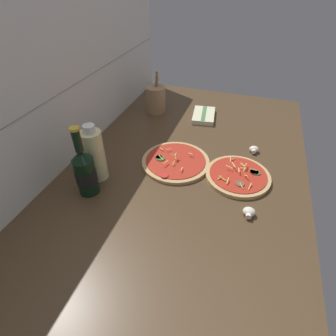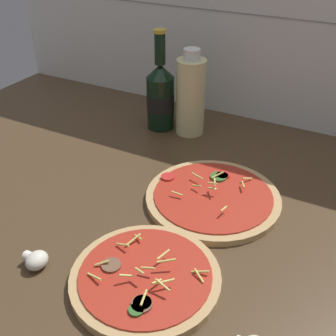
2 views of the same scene
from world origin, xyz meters
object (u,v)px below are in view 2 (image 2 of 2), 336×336
Objects in this scene: pizza_near at (145,278)px; beer_bottle at (160,95)px; pizza_far at (213,197)px; oil_bottle at (191,96)px; mushroom_left at (36,260)px.

beer_bottle reaches higher than pizza_near.
beer_bottle is (-23.87, 48.63, 8.07)cm from pizza_near.
pizza_near is 24.79cm from pizza_far.
pizza_far is at bearing 87.34° from pizza_near.
pizza_far reaches higher than pizza_near.
mushroom_left is at bearing -91.80° from oil_bottle.
oil_bottle reaches higher than pizza_far.
pizza_near is 1.10× the size of oil_bottle.
pizza_near is 52.87cm from oil_bottle.
pizza_near is 0.89× the size of pizza_far.
pizza_near is 0.94× the size of beer_bottle.
pizza_far is 1.24× the size of oil_bottle.
beer_bottle is at bearing 96.65° from mushroom_left.
beer_bottle reaches higher than pizza_far.
beer_bottle is 6.05× the size of mushroom_left.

